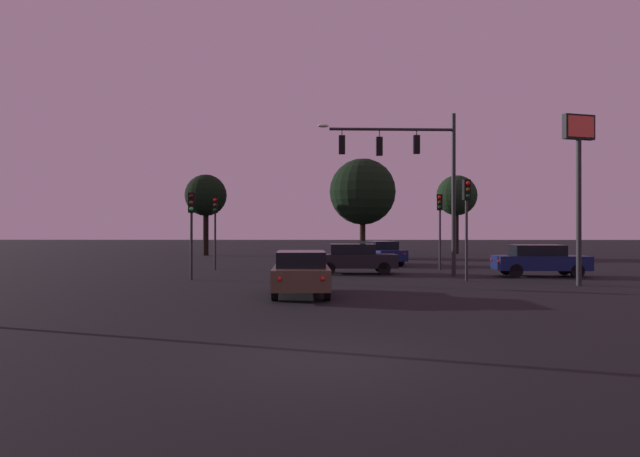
# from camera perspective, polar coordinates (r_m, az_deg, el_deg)

# --- Properties ---
(ground_plane) EXTENTS (168.00, 168.00, 0.00)m
(ground_plane) POSITION_cam_1_polar(r_m,az_deg,el_deg) (33.94, 0.72, -3.93)
(ground_plane) COLOR black
(ground_plane) RESTS_ON ground
(traffic_signal_mast_arm) EXTENTS (6.74, 0.60, 7.91)m
(traffic_signal_mast_arm) POSITION_cam_1_polar(r_m,az_deg,el_deg) (26.69, 9.78, 6.75)
(traffic_signal_mast_arm) COLOR #232326
(traffic_signal_mast_arm) RESTS_ON ground
(traffic_light_corner_left) EXTENTS (0.34, 0.37, 4.45)m
(traffic_light_corner_left) POSITION_cam_1_polar(r_m,az_deg,el_deg) (24.41, 15.27, 1.98)
(traffic_light_corner_left) COLOR #232326
(traffic_light_corner_left) RESTS_ON ground
(traffic_light_corner_right) EXTENTS (0.34, 0.37, 4.08)m
(traffic_light_corner_right) POSITION_cam_1_polar(r_m,az_deg,el_deg) (30.62, -11.05, 1.09)
(traffic_light_corner_right) COLOR #232326
(traffic_light_corner_right) RESTS_ON ground
(traffic_light_median) EXTENTS (0.36, 0.39, 4.24)m
(traffic_light_median) POSITION_cam_1_polar(r_m,az_deg,el_deg) (30.85, 12.58, 1.28)
(traffic_light_median) COLOR #232326
(traffic_light_median) RESTS_ON ground
(traffic_light_far_side) EXTENTS (0.35, 0.38, 3.92)m
(traffic_light_far_side) POSITION_cam_1_polar(r_m,az_deg,el_deg) (24.83, -13.47, 1.12)
(traffic_light_far_side) COLOR #232326
(traffic_light_far_side) RESTS_ON ground
(car_nearside_lane) EXTENTS (2.07, 4.34, 1.52)m
(car_nearside_lane) POSITION_cam_1_polar(r_m,az_deg,el_deg) (18.49, -2.03, -4.65)
(car_nearside_lane) COLOR #473828
(car_nearside_lane) RESTS_ON ground
(car_crossing_left) EXTENTS (4.26, 1.91, 1.52)m
(car_crossing_left) POSITION_cam_1_polar(r_m,az_deg,el_deg) (27.62, 3.69, -3.15)
(car_crossing_left) COLOR black
(car_crossing_left) RESTS_ON ground
(car_crossing_right) EXTENTS (4.41, 1.84, 1.52)m
(car_crossing_right) POSITION_cam_1_polar(r_m,az_deg,el_deg) (28.05, 22.23, -3.10)
(car_crossing_right) COLOR #0F1947
(car_crossing_right) RESTS_ON ground
(car_far_lane) EXTENTS (3.45, 4.91, 1.52)m
(car_far_lane) POSITION_cam_1_polar(r_m,az_deg,el_deg) (34.49, 6.11, -2.54)
(car_far_lane) COLOR #0F1947
(car_far_lane) RESTS_ON ground
(store_sign_illuminated) EXTENTS (1.41, 0.63, 6.88)m
(store_sign_illuminated) POSITION_cam_1_polar(r_m,az_deg,el_deg) (24.15, 25.73, 6.53)
(store_sign_illuminated) COLOR #232326
(store_sign_illuminated) RESTS_ON ground
(tree_behind_sign) EXTENTS (5.56, 5.56, 8.22)m
(tree_behind_sign) POSITION_cam_1_polar(r_m,az_deg,el_deg) (45.36, 4.54, 3.89)
(tree_behind_sign) COLOR black
(tree_behind_sign) RESTS_ON ground
(tree_left_far) EXTENTS (3.72, 3.72, 7.29)m
(tree_left_far) POSITION_cam_1_polar(r_m,az_deg,el_deg) (51.51, 14.28, 3.38)
(tree_left_far) COLOR black
(tree_left_far) RESTS_ON ground
(tree_center_horizon) EXTENTS (3.61, 3.61, 7.05)m
(tree_center_horizon) POSITION_cam_1_polar(r_m,az_deg,el_deg) (47.85, -12.00, 3.40)
(tree_center_horizon) COLOR black
(tree_center_horizon) RESTS_ON ground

